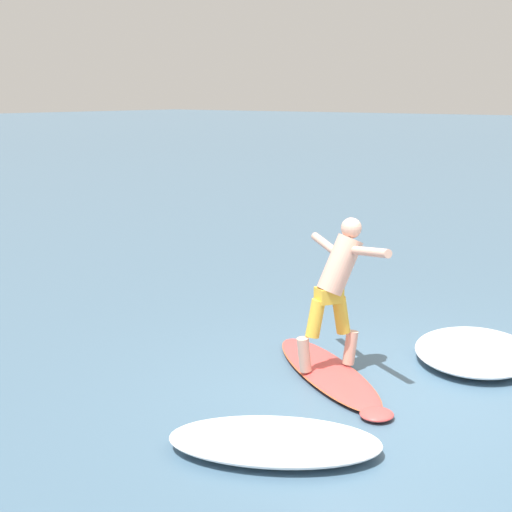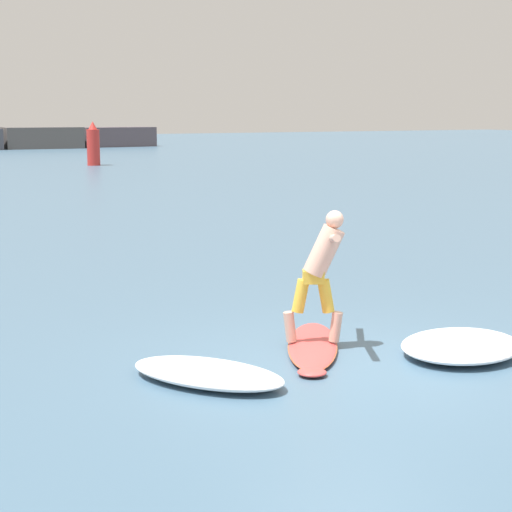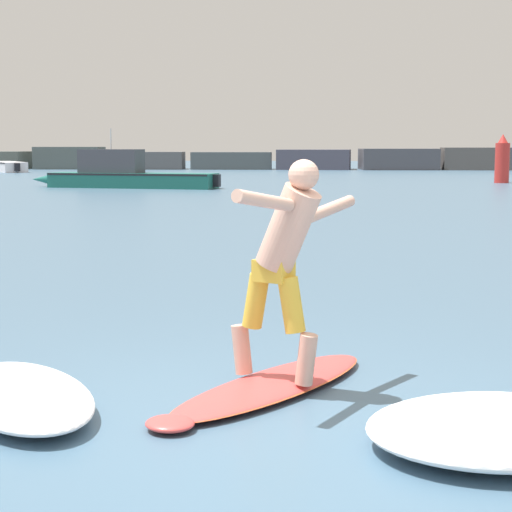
% 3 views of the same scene
% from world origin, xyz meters
% --- Properties ---
extents(ground_plane, '(200.00, 200.00, 0.00)m').
position_xyz_m(ground_plane, '(0.00, 0.00, 0.00)').
color(ground_plane, '#43627A').
extents(surfboard, '(1.74, 2.26, 0.22)m').
position_xyz_m(surfboard, '(-0.07, 0.71, 0.05)').
color(surfboard, '#DC4643').
rests_on(surfboard, ground).
extents(surfer, '(0.97, 1.40, 1.63)m').
position_xyz_m(surfer, '(0.04, 0.69, 1.05)').
color(surfer, '#D5A18B').
rests_on(surfer, surfboard).
extents(channel_marker_buoy, '(0.70, 0.70, 2.40)m').
position_xyz_m(channel_marker_buoy, '(9.74, 37.61, 1.10)').
color(channel_marker_buoy, red).
rests_on(channel_marker_buoy, ground).
extents(wave_foam_at_tail, '(1.71, 2.02, 0.20)m').
position_xyz_m(wave_foam_at_tail, '(-1.76, 0.19, 0.10)').
color(wave_foam_at_tail, white).
rests_on(wave_foam_at_tail, ground).
extents(wave_foam_at_nose, '(2.00, 1.81, 0.22)m').
position_xyz_m(wave_foam_at_nose, '(1.37, -0.36, 0.11)').
color(wave_foam_at_nose, white).
rests_on(wave_foam_at_nose, ground).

